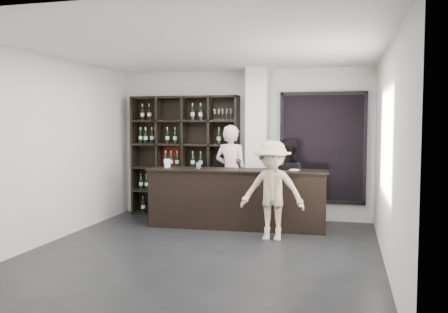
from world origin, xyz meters
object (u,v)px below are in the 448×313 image
(wine_shelf, at_px, (185,156))
(customer, at_px, (272,190))
(tasting_counter, at_px, (237,198))
(taster_black, at_px, (286,183))
(taster_pink, at_px, (231,173))

(wine_shelf, bearing_deg, customer, -37.11)
(tasting_counter, relative_size, taster_black, 2.01)
(taster_pink, relative_size, customer, 1.15)
(taster_pink, height_order, customer, taster_pink)
(customer, bearing_deg, wine_shelf, 144.65)
(taster_pink, height_order, taster_black, taster_pink)
(taster_black, bearing_deg, wine_shelf, 2.06)
(wine_shelf, distance_m, taster_pink, 1.05)
(tasting_counter, xyz_separation_m, customer, (0.74, -0.70, 0.27))
(customer, bearing_deg, taster_pink, 128.36)
(taster_pink, bearing_deg, taster_black, 175.57)
(tasting_counter, xyz_separation_m, taster_black, (0.84, 0.32, 0.27))
(wine_shelf, height_order, taster_black, wine_shelf)
(wine_shelf, distance_m, taster_black, 2.20)
(tasting_counter, distance_m, customer, 1.05)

